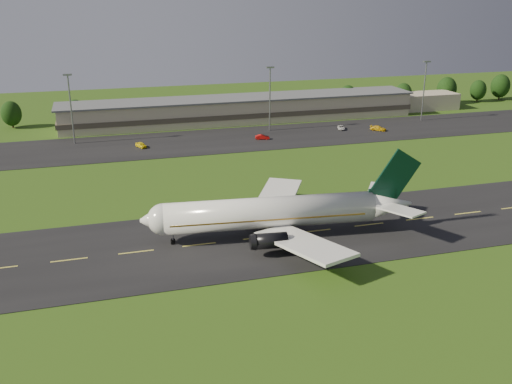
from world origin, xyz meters
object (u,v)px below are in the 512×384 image
object	(u,v)px
terminal	(260,109)
light_mast_west	(70,101)
light_mast_centre	(270,91)
service_vehicle_c	(341,128)
service_vehicle_d	(378,128)
service_vehicle_a	(141,145)
light_mast_east	(425,84)
airliner	(275,213)
service_vehicle_b	(262,137)

from	to	relation	value
terminal	light_mast_west	world-z (taller)	light_mast_west
light_mast_centre	service_vehicle_c	bearing A→B (deg)	-12.84
light_mast_centre	service_vehicle_d	bearing A→B (deg)	-16.46
service_vehicle_a	service_vehicle_c	xyz separation A→B (m)	(64.30, 4.90, -0.12)
service_vehicle_c	light_mast_east	bearing A→B (deg)	27.67
airliner	service_vehicle_b	xyz separation A→B (m)	(18.52, 69.54, -3.85)
service_vehicle_b	service_vehicle_c	xyz separation A→B (m)	(28.23, 5.39, -0.09)
light_mast_west	light_mast_east	distance (m)	115.00
light_mast_centre	service_vehicle_d	world-z (taller)	light_mast_centre
light_mast_west	service_vehicle_c	distance (m)	83.67
terminal	light_mast_west	xyz separation A→B (m)	(-61.40, -16.18, 8.75)
airliner	light_mast_east	bearing A→B (deg)	51.43
light_mast_east	service_vehicle_d	xyz separation A→B (m)	(-21.56, -9.88, -11.89)
light_mast_east	service_vehicle_a	xyz separation A→B (m)	(-96.65, -10.06, -11.89)
terminal	service_vehicle_d	world-z (taller)	terminal
light_mast_west	service_vehicle_c	bearing A→B (deg)	-3.57
service_vehicle_a	service_vehicle_b	distance (m)	36.07
light_mast_east	service_vehicle_c	world-z (taller)	light_mast_east
light_mast_east	light_mast_west	bearing A→B (deg)	180.00
terminal	service_vehicle_a	xyz separation A→B (m)	(-43.05, -26.25, -3.15)
light_mast_east	terminal	bearing A→B (deg)	163.20
light_mast_centre	service_vehicle_b	xyz separation A→B (m)	(-5.59, -10.55, -11.93)
light_mast_west	service_vehicle_d	xyz separation A→B (m)	(93.44, -9.88, -11.89)
service_vehicle_a	service_vehicle_c	world-z (taller)	service_vehicle_a
service_vehicle_b	service_vehicle_c	world-z (taller)	service_vehicle_b
service_vehicle_b	light_mast_centre	bearing A→B (deg)	-12.72
airliner	service_vehicle_b	size ratio (longest dim) A/B	11.87
airliner	service_vehicle_d	xyz separation A→B (m)	(57.55, 70.21, -3.81)
terminal	light_mast_east	xyz separation A→B (m)	(53.60, -16.18, 8.75)
light_mast_east	service_vehicle_d	world-z (taller)	light_mast_east
light_mast_east	service_vehicle_b	distance (m)	62.64
terminal	service_vehicle_d	xyz separation A→B (m)	(32.04, -26.06, -3.14)
terminal	light_mast_west	size ratio (longest dim) A/B	7.13
service_vehicle_b	service_vehicle_d	xyz separation A→B (m)	(39.02, 0.67, 0.04)
light_mast_east	service_vehicle_d	bearing A→B (deg)	-155.38
service_vehicle_b	service_vehicle_d	world-z (taller)	service_vehicle_d
airliner	terminal	world-z (taller)	airliner
service_vehicle_b	light_mast_east	bearing A→B (deg)	-64.95
terminal	light_mast_west	bearing A→B (deg)	-165.24
light_mast_east	service_vehicle_b	bearing A→B (deg)	-170.12
service_vehicle_c	service_vehicle_d	distance (m)	11.78
service_vehicle_a	service_vehicle_d	size ratio (longest dim) A/B	0.85
airliner	service_vehicle_a	distance (m)	72.29
airliner	service_vehicle_d	world-z (taller)	airliner
light_mast_west	light_mast_centre	xyz separation A→B (m)	(60.00, 0.00, 0.00)
light_mast_west	service_vehicle_b	bearing A→B (deg)	-10.98
light_mast_centre	light_mast_east	size ratio (longest dim) A/B	1.00
light_mast_east	service_vehicle_c	size ratio (longest dim) A/B	4.52
light_mast_east	service_vehicle_d	distance (m)	26.53
light_mast_east	service_vehicle_c	xyz separation A→B (m)	(-32.35, -5.16, -12.01)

